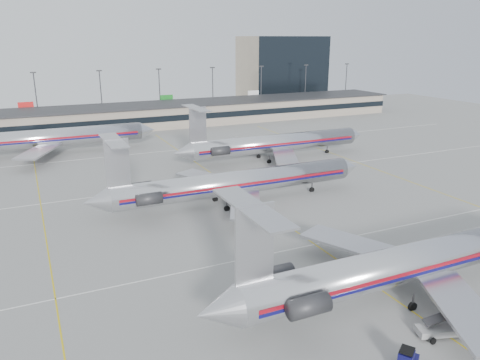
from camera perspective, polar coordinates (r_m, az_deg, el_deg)
ground at (r=51.78m, az=15.35°, el=-11.80°), size 260.00×260.00×0.00m
apron_markings at (r=58.83m, az=9.11°, el=-7.75°), size 160.00×0.15×0.02m
terminal at (r=137.13m, az=-11.74°, el=7.68°), size 162.00×17.00×6.25m
light_mast_row at (r=150.01m, az=-13.14°, el=10.46°), size 163.60×0.40×15.28m
distant_building at (r=186.95m, az=5.06°, el=13.23°), size 30.00×20.00×25.00m
jet_foreground at (r=49.24m, az=20.38°, el=-9.25°), size 46.38×27.31×12.14m
jet_second_row at (r=70.61m, az=-0.94°, el=-0.34°), size 44.88×26.43×11.75m
jet_third_row at (r=97.25m, az=3.99°, el=4.50°), size 44.08×27.12×12.05m
jet_back_row at (r=109.11m, az=-22.99°, el=4.70°), size 47.52×29.23×12.99m
tug_left at (r=40.19m, az=19.75°, el=-20.00°), size 2.56×2.24×1.88m
belt_loader at (r=45.17m, az=23.38°, el=-16.23°), size 5.04×2.69×2.58m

